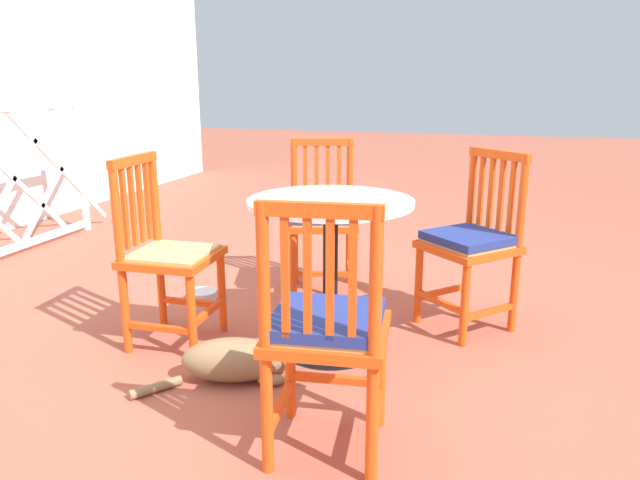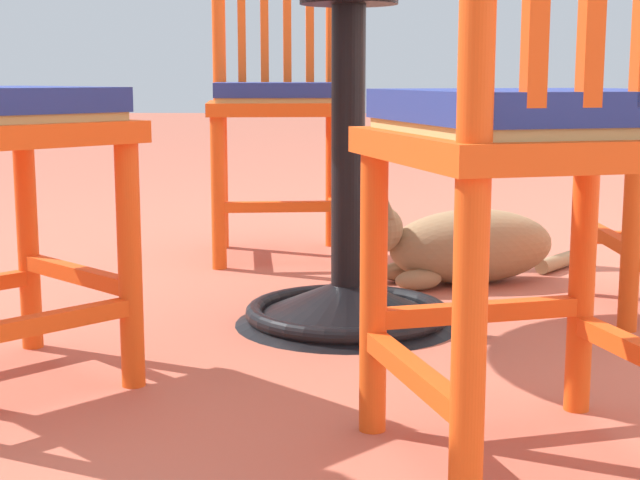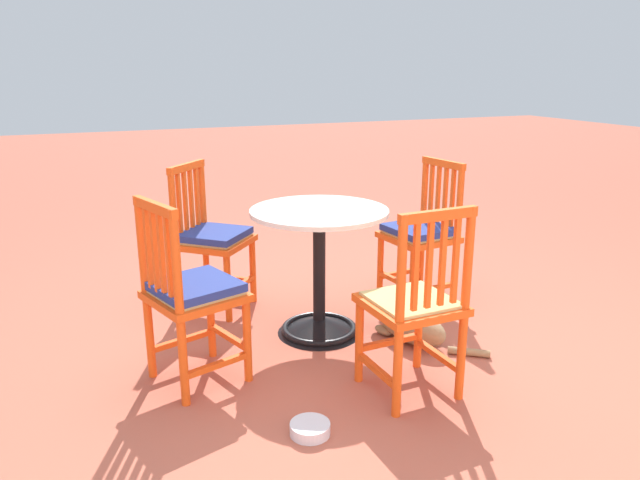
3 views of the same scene
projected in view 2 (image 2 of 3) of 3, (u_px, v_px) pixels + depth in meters
name	position (u px, v px, depth m)	size (l,w,h in m)	color
ground_plane	(348.00, 319.00, 2.11)	(24.00, 24.00, 0.00)	#AD5642
cafe_table	(348.00, 191.00, 2.03)	(0.76, 0.76, 0.73)	black
orange_chair_near_fence	(549.00, 135.00, 1.24)	(0.50, 0.50, 0.91)	#E04C14
orange_chair_by_planter	(278.00, 103.00, 2.79)	(0.44, 0.44, 0.91)	#E04C14
tabby_cat	(458.00, 247.00, 2.46)	(0.45, 0.65, 0.23)	#8E704C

